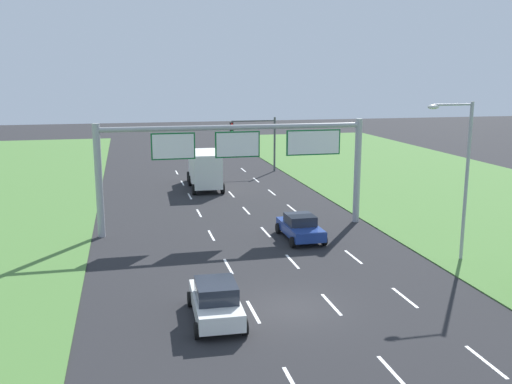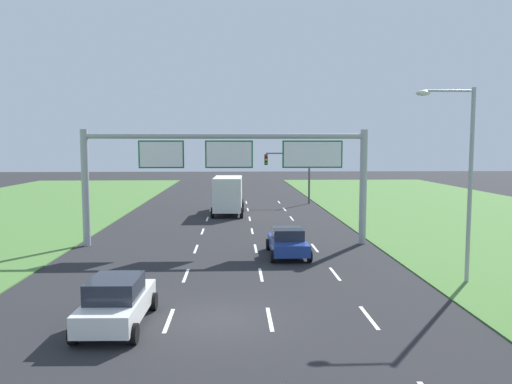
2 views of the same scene
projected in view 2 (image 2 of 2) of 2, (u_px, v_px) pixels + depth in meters
ground_plane at (220, 320)px, 17.31m from camera, size 200.00×200.00×0.00m
lane_dashes_inner_left at (191, 261)px, 26.19m from camera, size 0.14×56.40×0.01m
lane_dashes_inner_right at (258, 260)px, 26.34m from camera, size 0.14×56.40×0.01m
lane_dashes_slip at (324, 259)px, 26.48m from camera, size 0.14×56.40×0.01m
car_near_red at (288, 242)px, 27.36m from camera, size 2.18×4.28×1.51m
car_lead_silver at (117, 302)px, 16.63m from camera, size 2.15×4.33×1.68m
box_truck at (228, 194)px, 44.40m from camera, size 2.85×7.58×3.31m
sign_gantry at (231, 164)px, 30.04m from camera, size 17.24×0.44×7.00m
traffic_light_mast at (291, 167)px, 51.62m from camera, size 4.76×0.49×5.60m
street_lamp at (462, 168)px, 21.50m from camera, size 2.61×0.32×8.50m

